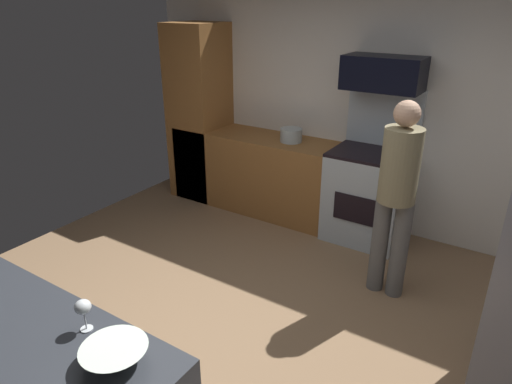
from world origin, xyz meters
TOP-DOWN VIEW (x-y plane):
  - ground_plane at (0.00, 0.00)m, footprint 5.20×4.80m
  - wall_back at (0.00, 2.34)m, footprint 5.20×0.12m
  - lower_cabinet_run at (-0.90, 1.98)m, footprint 2.40×0.60m
  - cabinet_column at (-1.90, 1.98)m, footprint 0.60×0.60m
  - oven_range at (0.30, 1.97)m, footprint 0.76×0.65m
  - microwave at (0.30, 2.06)m, footprint 0.74×0.38m
  - person_cook at (0.81, 1.13)m, footprint 0.31×0.30m
  - mixing_bowl_small at (0.33, -1.31)m, footprint 0.29×0.29m
  - wine_glass_mid at (0.04, -1.24)m, footprint 0.08×0.08m
  - stock_pot at (-0.62, 1.98)m, footprint 0.24×0.24m

SIDE VIEW (x-z plane):
  - ground_plane at x=0.00m, z-range -0.02..0.00m
  - lower_cabinet_run at x=-0.90m, z-range 0.00..0.90m
  - oven_range at x=0.30m, z-range -0.25..1.29m
  - person_cook at x=0.81m, z-range 0.10..1.77m
  - mixing_bowl_small at x=0.33m, z-range 0.90..0.98m
  - stock_pot at x=-0.62m, z-range 0.90..1.05m
  - wine_glass_mid at x=0.04m, z-range 0.94..1.11m
  - cabinet_column at x=-1.90m, z-range 0.00..2.10m
  - wall_back at x=0.00m, z-range 0.00..2.60m
  - microwave at x=0.30m, z-range 1.54..1.86m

